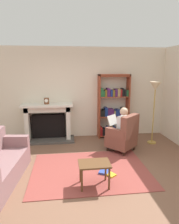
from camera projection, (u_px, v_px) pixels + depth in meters
The scene contains 11 objects.
ground at pixel (92, 178), 3.93m from camera, with size 14.00×14.00×0.00m, color brown.
back_wall at pixel (81, 93), 6.12m from camera, with size 5.60×0.10×2.70m, color beige.
area_rug at pixel (90, 170), 4.22m from camera, with size 2.40×1.80×0.01m, color brown.
fireplace at pixel (48, 121), 5.92m from camera, with size 1.48×0.64×1.09m.
mantel_clock at pixel (46, 101), 5.69m from camera, with size 0.14×0.14×0.17m.
bookshelf at pixel (114, 109), 6.12m from camera, with size 0.93×0.32×1.91m.
armchair_reading at pixel (124, 135), 5.11m from camera, with size 0.89×0.89×0.97m.
seated_reader at pixel (120, 127), 5.14m from camera, with size 0.58×0.59×1.14m.
side_table at pixel (94, 167), 3.58m from camera, with size 0.56×0.39×0.45m.
scattered_books at pixel (103, 171), 4.13m from camera, with size 0.57×0.62×0.04m.
floor_lamp at pixel (155, 92), 5.46m from camera, with size 0.32×0.32×1.73m.
Camera 1 is at (-0.50, -3.53, 2.09)m, focal length 32.37 mm.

